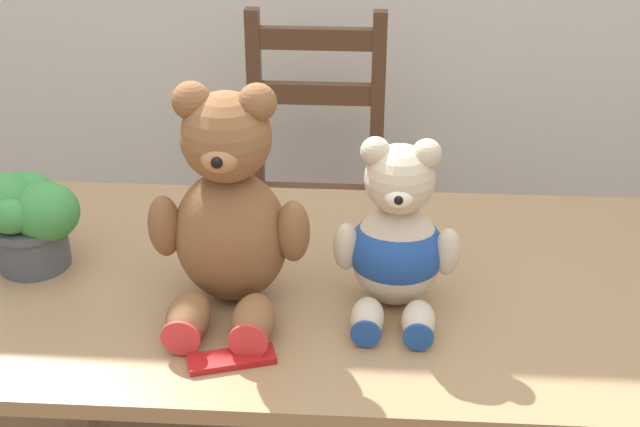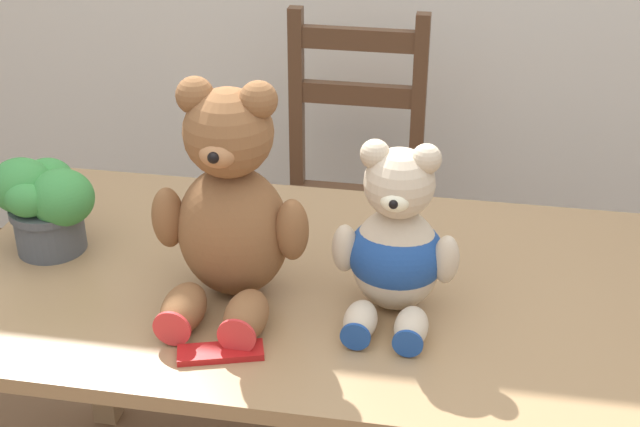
# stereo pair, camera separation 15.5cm
# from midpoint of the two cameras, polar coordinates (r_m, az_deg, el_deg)

# --- Properties ---
(dining_table) EXTENTS (1.49, 0.77, 0.73)m
(dining_table) POSITION_cam_midpoint_polar(r_m,az_deg,el_deg) (1.75, -1.17, -7.06)
(dining_table) COLOR #9E7A51
(dining_table) RESTS_ON ground_plane
(wooden_chair_behind) EXTENTS (0.39, 0.43, 0.98)m
(wooden_chair_behind) POSITION_cam_midpoint_polar(r_m,az_deg,el_deg) (2.55, -2.19, 0.76)
(wooden_chair_behind) COLOR brown
(wooden_chair_behind) RESTS_ON ground_plane
(teddy_bear_left) EXTENTS (0.29, 0.28, 0.41)m
(teddy_bear_left) POSITION_cam_midpoint_polar(r_m,az_deg,el_deg) (1.57, -8.71, -0.11)
(teddy_bear_left) COLOR brown
(teddy_bear_left) RESTS_ON dining_table
(teddy_bear_right) EXTENTS (0.23, 0.23, 0.32)m
(teddy_bear_right) POSITION_cam_midpoint_polar(r_m,az_deg,el_deg) (1.56, 2.11, -1.91)
(teddy_bear_right) COLOR beige
(teddy_bear_right) RESTS_ON dining_table
(potted_plant) EXTENTS (0.21, 0.17, 0.19)m
(potted_plant) POSITION_cam_midpoint_polar(r_m,az_deg,el_deg) (1.80, -20.64, -0.26)
(potted_plant) COLOR #4C5156
(potted_plant) RESTS_ON dining_table
(chocolate_bar) EXTENTS (0.15, 0.09, 0.01)m
(chocolate_bar) POSITION_cam_midpoint_polar(r_m,az_deg,el_deg) (1.50, -8.66, -9.30)
(chocolate_bar) COLOR red
(chocolate_bar) RESTS_ON dining_table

